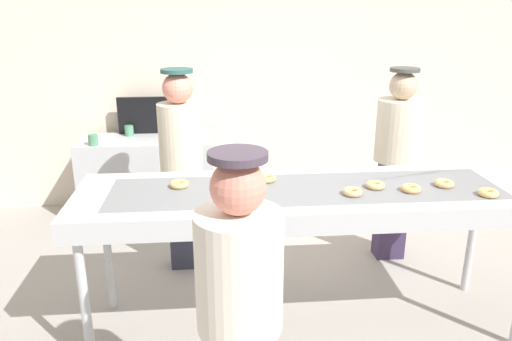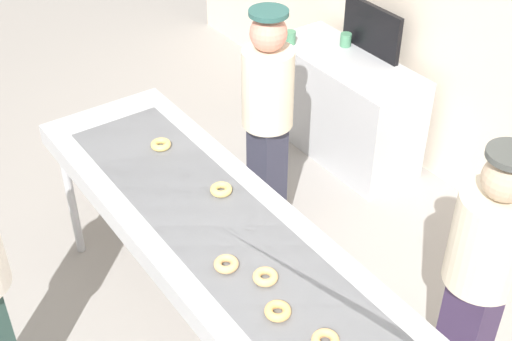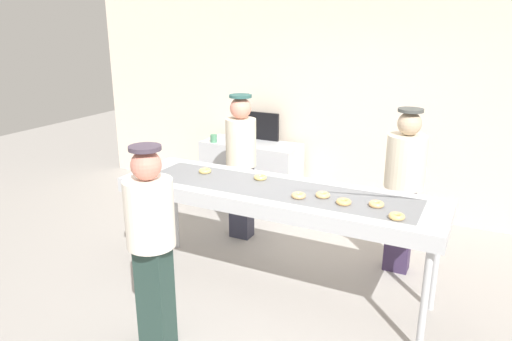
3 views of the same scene
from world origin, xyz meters
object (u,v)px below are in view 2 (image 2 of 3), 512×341
glazed_donut_0 (161,145)px  worker_baker (268,112)px  paper_cup_1 (290,38)px  glazed_donut_4 (265,277)px  fryer_conveyor (220,237)px  glazed_donut_6 (221,190)px  glazed_donut_2 (278,311)px  glazed_donut_3 (226,264)px  glazed_donut_1 (325,340)px  menu_display (372,29)px  paper_cup_0 (346,40)px  worker_assistant (483,268)px  prep_counter (343,106)px

glazed_donut_0 → worker_baker: (-0.04, 0.80, -0.08)m
paper_cup_1 → glazed_donut_4: bearing=-39.6°
fryer_conveyor → paper_cup_1: size_ratio=27.55×
glazed_donut_0 → glazed_donut_6: bearing=6.0°
glazed_donut_4 → worker_baker: worker_baker is taller
paper_cup_1 → fryer_conveyor: bearing=-45.6°
glazed_donut_2 → glazed_donut_3: (-0.38, -0.03, 0.00)m
fryer_conveyor → glazed_donut_1: glazed_donut_1 is taller
worker_baker → menu_display: bearing=-79.8°
glazed_donut_3 → glazed_donut_6: 0.57m
paper_cup_1 → glazed_donut_1: bearing=-34.6°
glazed_donut_3 → paper_cup_0: size_ratio=1.15×
menu_display → glazed_donut_1: bearing=-46.1°
glazed_donut_2 → worker_assistant: (0.30, 1.02, -0.07)m
glazed_donut_1 → glazed_donut_3: same height
worker_assistant → paper_cup_1: (-2.66, 0.85, -0.06)m
glazed_donut_4 → worker_baker: size_ratio=0.07×
glazed_donut_6 → menu_display: bearing=116.7°
glazed_donut_4 → glazed_donut_1: bearing=-1.2°
glazed_donut_4 → menu_display: bearing=127.3°
paper_cup_0 → glazed_donut_2: bearing=-46.7°
glazed_donut_3 → menu_display: (-1.52, 2.32, 0.00)m
paper_cup_0 → glazed_donut_3: bearing=-52.7°
glazed_donut_0 → fryer_conveyor: bearing=-7.1°
glazed_donut_6 → worker_baker: worker_baker is taller
glazed_donut_3 → prep_counter: size_ratio=0.09×
glazed_donut_2 → glazed_donut_4: (-0.20, 0.08, 0.00)m
glazed_donut_1 → glazed_donut_6: bearing=170.1°
prep_counter → menu_display: size_ratio=2.22×
fryer_conveyor → glazed_donut_0: bearing=172.9°
glazed_donut_6 → glazed_donut_3: bearing=-30.3°
glazed_donut_0 → paper_cup_1: glazed_donut_0 is taller
paper_cup_1 → worker_baker: bearing=-44.1°
glazed_donut_2 → paper_cup_0: (-2.08, 2.21, -0.13)m
glazed_donut_3 → glazed_donut_6: (-0.50, 0.29, 0.00)m
glazed_donut_0 → glazed_donut_1: (1.69, -0.14, 0.00)m
prep_counter → glazed_donut_3: bearing=-54.0°
glazed_donut_1 → glazed_donut_4: 0.45m
glazed_donut_4 → worker_assistant: (0.50, 0.94, -0.07)m
glazed_donut_6 → menu_display: 2.28m
glazed_donut_1 → paper_cup_0: size_ratio=1.15×
glazed_donut_1 → paper_cup_0: 3.16m
worker_baker → worker_assistant: worker_baker is taller
glazed_donut_1 → glazed_donut_2: same height
worker_assistant → prep_counter: size_ratio=1.24×
paper_cup_0 → worker_baker: bearing=-63.4°
worker_baker → glazed_donut_3: bearing=129.0°
glazed_donut_1 → paper_cup_1: size_ratio=1.15×
worker_assistant → paper_cup_0: bearing=-10.2°
glazed_donut_6 → worker_assistant: (1.17, 0.76, -0.07)m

